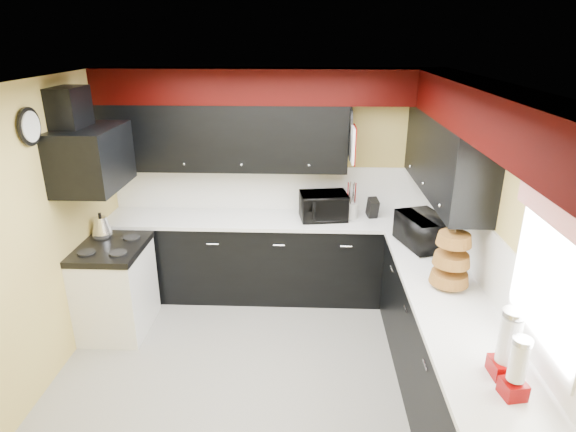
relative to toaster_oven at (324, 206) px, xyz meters
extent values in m
plane|color=gray|center=(-0.57, -1.50, -1.08)|extent=(3.60, 3.60, 0.00)
cube|color=#E0C666|center=(-0.57, 0.30, 0.17)|extent=(3.60, 0.06, 2.50)
cube|color=#E0C666|center=(1.23, -1.50, 0.17)|extent=(0.06, 3.60, 2.50)
cube|color=#E0C666|center=(-2.37, -1.50, 0.17)|extent=(0.06, 3.60, 2.50)
cube|color=white|center=(-0.57, -1.50, 1.42)|extent=(3.60, 3.60, 0.06)
cube|color=black|center=(-0.57, 0.00, -0.63)|extent=(3.60, 0.60, 0.90)
cube|color=black|center=(0.93, -1.80, -0.63)|extent=(0.60, 3.00, 0.90)
cube|color=white|center=(-0.57, 0.00, -0.16)|extent=(3.62, 0.64, 0.04)
cube|color=white|center=(0.93, -1.80, -0.16)|extent=(0.64, 3.02, 0.04)
cube|color=white|center=(-0.57, 0.29, 0.11)|extent=(3.60, 0.02, 0.50)
cube|color=white|center=(1.22, -1.50, 0.11)|extent=(0.02, 3.60, 0.50)
cube|color=black|center=(-1.07, 0.12, 0.72)|extent=(2.60, 0.35, 0.70)
cube|color=black|center=(1.06, -0.60, 0.72)|extent=(0.35, 1.80, 0.70)
cube|color=black|center=(-0.57, 0.12, 1.24)|extent=(3.60, 0.36, 0.35)
cube|color=black|center=(1.05, -1.68, 1.24)|extent=(0.36, 3.24, 0.35)
cube|color=white|center=(-2.07, -0.75, -0.65)|extent=(0.60, 0.75, 0.86)
cube|color=black|center=(-2.07, -0.75, -0.19)|extent=(0.62, 0.77, 0.06)
cube|color=black|center=(-2.12, -0.75, 0.70)|extent=(0.50, 0.78, 0.55)
cube|color=black|center=(-2.25, -0.75, 1.12)|extent=(0.24, 0.40, 0.40)
cube|color=red|center=(1.16, -2.40, 0.87)|extent=(0.04, 0.88, 0.20)
cube|color=white|center=(0.26, -0.20, 0.72)|extent=(0.03, 0.26, 0.35)
imported|color=black|center=(0.00, 0.00, 0.00)|extent=(0.55, 0.48, 0.29)
imported|color=black|center=(0.92, -0.66, 0.00)|extent=(0.50, 0.61, 0.29)
cylinder|color=silver|center=(0.30, 0.05, -0.06)|extent=(0.19, 0.19, 0.17)
cube|color=black|center=(0.53, 0.06, -0.04)|extent=(0.12, 0.15, 0.21)
camera|label=1|loc=(-0.18, -4.88, 1.75)|focal=30.00mm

